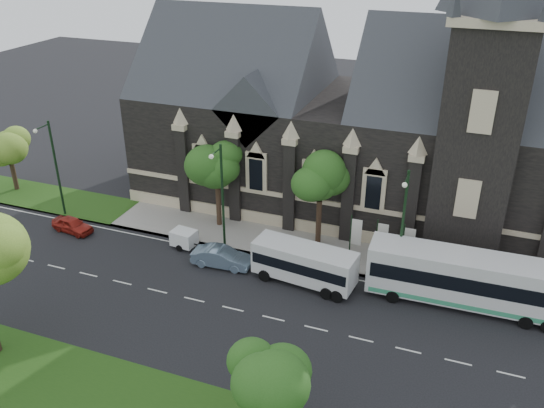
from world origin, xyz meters
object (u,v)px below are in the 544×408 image
at_px(banner_flag_left, 354,234).
at_px(sedan, 221,257).
at_px(tour_coach, 467,279).
at_px(tree_park_east, 268,370).
at_px(banner_flag_center, 380,239).
at_px(tree_walk_right, 324,179).
at_px(street_lamp_mid, 221,192).
at_px(car_far_red, 72,225).
at_px(street_lamp_near, 402,222).
at_px(shuttle_bus, 305,263).
at_px(street_lamp_far, 54,164).
at_px(box_trailer, 184,238).
at_px(tree_walk_left, 220,165).
at_px(tree_walk_far, 11,146).
at_px(banner_flag_right, 407,244).

xyz_separation_m(banner_flag_left, sedan, (-9.34, -4.30, -1.62)).
bearing_deg(tour_coach, tree_park_east, -120.62).
bearing_deg(tree_park_east, banner_flag_center, 83.43).
bearing_deg(tree_walk_right, tree_park_east, -81.58).
bearing_deg(tour_coach, street_lamp_mid, 175.70).
xyz_separation_m(tree_park_east, car_far_red, (-23.54, 14.41, -3.97)).
relative_size(street_lamp_near, shuttle_bus, 1.15).
height_order(street_lamp_near, banner_flag_left, street_lamp_near).
height_order(tour_coach, sedan, tour_coach).
distance_m(street_lamp_far, banner_flag_center, 28.48).
bearing_deg(box_trailer, street_lamp_near, 9.21).
height_order(tree_park_east, box_trailer, tree_park_east).
bearing_deg(tree_walk_left, street_lamp_mid, -63.53).
bearing_deg(banner_flag_left, street_lamp_near, -27.18).
bearing_deg(banner_flag_center, tree_walk_far, 178.14).
distance_m(banner_flag_left, banner_flag_right, 4.00).
distance_m(street_lamp_near, tour_coach, 5.75).
bearing_deg(street_lamp_far, sedan, -8.03).
relative_size(tree_walk_far, tour_coach, 0.47).
xyz_separation_m(shuttle_bus, sedan, (-6.66, -0.13, -0.93)).
height_order(tree_park_east, banner_flag_left, tree_park_east).
relative_size(tree_walk_far, shuttle_bus, 0.80).
height_order(tour_coach, shuttle_bus, tour_coach).
bearing_deg(street_lamp_far, car_far_red, -37.31).
bearing_deg(tree_walk_far, shuttle_bus, -9.64).
relative_size(tree_park_east, street_lamp_far, 0.70).
xyz_separation_m(tree_park_east, banner_flag_center, (2.11, 18.32, -2.24)).
xyz_separation_m(tree_walk_left, street_lamp_mid, (1.80, -3.61, -0.62)).
distance_m(street_lamp_far, tour_coach, 34.96).
xyz_separation_m(tree_walk_left, banner_flag_right, (16.08, -1.70, -3.35)).
xyz_separation_m(street_lamp_near, banner_flag_right, (0.29, 1.91, -2.73)).
bearing_deg(box_trailer, banner_flag_right, 15.35).
bearing_deg(tree_walk_right, sedan, -136.17).
distance_m(street_lamp_mid, banner_flag_right, 14.67).
distance_m(banner_flag_left, banner_flag_center, 2.00).
distance_m(street_lamp_mid, banner_flag_left, 10.81).
bearing_deg(car_far_red, tree_park_east, -113.74).
bearing_deg(box_trailer, banner_flag_left, 18.02).
bearing_deg(street_lamp_mid, tree_walk_right, 26.65).
height_order(tree_walk_right, shuttle_bus, tree_walk_right).
height_order(shuttle_bus, box_trailer, shuttle_bus).
bearing_deg(sedan, tree_walk_left, 20.59).
height_order(tree_walk_left, banner_flag_center, tree_walk_left).
bearing_deg(car_far_red, street_lamp_mid, -73.72).
bearing_deg(shuttle_bus, street_lamp_mid, 170.05).
height_order(tree_walk_far, sedan, tree_walk_far).
relative_size(tree_walk_left, tree_walk_far, 1.22).
distance_m(tree_walk_far, box_trailer, 21.41).
bearing_deg(street_lamp_mid, banner_flag_right, 7.60).
xyz_separation_m(tree_park_east, sedan, (-9.22, 14.02, -3.85)).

